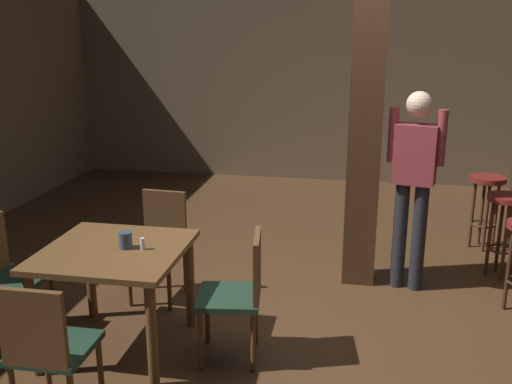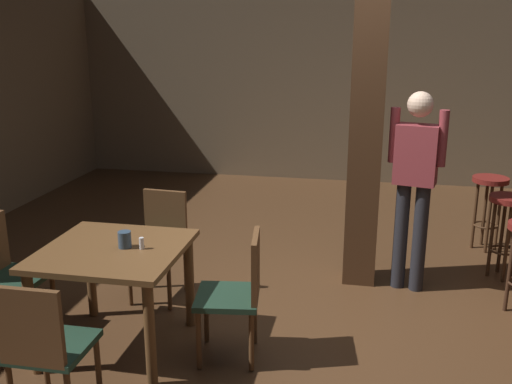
{
  "view_description": "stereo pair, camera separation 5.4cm",
  "coord_description": "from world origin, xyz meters",
  "px_view_note": "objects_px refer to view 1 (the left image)",
  "views": [
    {
      "loc": [
        0.36,
        -4.03,
        2.19
      ],
      "look_at": [
        -0.43,
        0.2,
        0.97
      ],
      "focal_mm": 40.0,
      "sensor_mm": 36.0,
      "label": 1
    },
    {
      "loc": [
        0.41,
        -4.02,
        2.19
      ],
      "look_at": [
        -0.43,
        0.2,
        0.97
      ],
      "focal_mm": 40.0,
      "sensor_mm": 36.0,
      "label": 2
    }
  ],
  "objects_px": {
    "chair_south": "(47,346)",
    "bar_stool_mid": "(505,216)",
    "standing_person": "(414,177)",
    "bar_stool_far": "(486,195)",
    "salt_shaker": "(143,244)",
    "chair_north": "(160,240)",
    "napkin_cup": "(126,240)",
    "dining_table": "(115,265)",
    "chair_west": "(5,271)",
    "chair_east": "(240,290)"
  },
  "relations": [
    {
      "from": "chair_east",
      "to": "salt_shaker",
      "type": "relative_size",
      "value": 10.96
    },
    {
      "from": "napkin_cup",
      "to": "bar_stool_mid",
      "type": "height_order",
      "value": "napkin_cup"
    },
    {
      "from": "chair_west",
      "to": "bar_stool_far",
      "type": "xyz_separation_m",
      "value": [
        3.78,
        2.5,
        0.07
      ]
    },
    {
      "from": "standing_person",
      "to": "bar_stool_far",
      "type": "relative_size",
      "value": 2.24
    },
    {
      "from": "bar_stool_far",
      "to": "napkin_cup",
      "type": "bearing_deg",
      "value": -138.43
    },
    {
      "from": "dining_table",
      "to": "bar_stool_far",
      "type": "xyz_separation_m",
      "value": [
        2.91,
        2.53,
        -0.06
      ]
    },
    {
      "from": "chair_south",
      "to": "bar_stool_far",
      "type": "height_order",
      "value": "chair_south"
    },
    {
      "from": "bar_stool_mid",
      "to": "napkin_cup",
      "type": "bearing_deg",
      "value": -147.89
    },
    {
      "from": "chair_south",
      "to": "standing_person",
      "type": "bearing_deg",
      "value": 46.96
    },
    {
      "from": "napkin_cup",
      "to": "chair_east",
      "type": "bearing_deg",
      "value": 1.68
    },
    {
      "from": "chair_north",
      "to": "napkin_cup",
      "type": "distance_m",
      "value": 0.9
    },
    {
      "from": "chair_north",
      "to": "salt_shaker",
      "type": "bearing_deg",
      "value": -77.29
    },
    {
      "from": "chair_east",
      "to": "chair_west",
      "type": "distance_m",
      "value": 1.74
    },
    {
      "from": "napkin_cup",
      "to": "bar_stool_far",
      "type": "xyz_separation_m",
      "value": [
        2.83,
        2.51,
        -0.24
      ]
    },
    {
      "from": "chair_east",
      "to": "chair_north",
      "type": "height_order",
      "value": "same"
    },
    {
      "from": "chair_south",
      "to": "salt_shaker",
      "type": "relative_size",
      "value": 10.96
    },
    {
      "from": "bar_stool_mid",
      "to": "dining_table",
      "type": "bearing_deg",
      "value": -148.33
    },
    {
      "from": "chair_west",
      "to": "bar_stool_mid",
      "type": "distance_m",
      "value": 4.2
    },
    {
      "from": "napkin_cup",
      "to": "bar_stool_mid",
      "type": "bearing_deg",
      "value": 32.11
    },
    {
      "from": "dining_table",
      "to": "chair_west",
      "type": "xyz_separation_m",
      "value": [
        -0.87,
        0.03,
        -0.13
      ]
    },
    {
      "from": "chair_south",
      "to": "salt_shaker",
      "type": "bearing_deg",
      "value": 74.66
    },
    {
      "from": "dining_table",
      "to": "chair_south",
      "type": "distance_m",
      "value": 0.86
    },
    {
      "from": "dining_table",
      "to": "napkin_cup",
      "type": "bearing_deg",
      "value": 13.17
    },
    {
      "from": "salt_shaker",
      "to": "chair_east",
      "type": "bearing_deg",
      "value": 2.38
    },
    {
      "from": "chair_east",
      "to": "bar_stool_far",
      "type": "xyz_separation_m",
      "value": [
        2.04,
        2.49,
        0.07
      ]
    },
    {
      "from": "chair_east",
      "to": "chair_south",
      "type": "bearing_deg",
      "value": -135.32
    },
    {
      "from": "standing_person",
      "to": "salt_shaker",
      "type": "bearing_deg",
      "value": -143.32
    },
    {
      "from": "dining_table",
      "to": "salt_shaker",
      "type": "height_order",
      "value": "salt_shaker"
    },
    {
      "from": "chair_north",
      "to": "salt_shaker",
      "type": "xyz_separation_m",
      "value": [
        0.19,
        -0.84,
        0.29
      ]
    },
    {
      "from": "bar_stool_mid",
      "to": "chair_east",
      "type": "bearing_deg",
      "value": -139.44
    },
    {
      "from": "bar_stool_mid",
      "to": "bar_stool_far",
      "type": "xyz_separation_m",
      "value": [
        -0.02,
        0.72,
        -0.0
      ]
    },
    {
      "from": "chair_west",
      "to": "standing_person",
      "type": "relative_size",
      "value": 0.52
    },
    {
      "from": "salt_shaker",
      "to": "chair_north",
      "type": "bearing_deg",
      "value": 102.71
    },
    {
      "from": "chair_east",
      "to": "chair_west",
      "type": "xyz_separation_m",
      "value": [
        -1.74,
        -0.01,
        0.0
      ]
    },
    {
      "from": "chair_south",
      "to": "chair_north",
      "type": "bearing_deg",
      "value": 88.43
    },
    {
      "from": "chair_east",
      "to": "chair_south",
      "type": "height_order",
      "value": "same"
    },
    {
      "from": "chair_west",
      "to": "salt_shaker",
      "type": "height_order",
      "value": "chair_west"
    },
    {
      "from": "dining_table",
      "to": "standing_person",
      "type": "relative_size",
      "value": 0.55
    },
    {
      "from": "bar_stool_mid",
      "to": "bar_stool_far",
      "type": "relative_size",
      "value": 1.01
    },
    {
      "from": "chair_south",
      "to": "bar_stool_far",
      "type": "xyz_separation_m",
      "value": [
        2.95,
        3.38,
        0.07
      ]
    },
    {
      "from": "chair_north",
      "to": "chair_west",
      "type": "height_order",
      "value": "same"
    },
    {
      "from": "chair_west",
      "to": "standing_person",
      "type": "bearing_deg",
      "value": 25.04
    },
    {
      "from": "chair_south",
      "to": "bar_stool_mid",
      "type": "height_order",
      "value": "chair_south"
    },
    {
      "from": "napkin_cup",
      "to": "bar_stool_mid",
      "type": "distance_m",
      "value": 3.38
    },
    {
      "from": "chair_east",
      "to": "salt_shaker",
      "type": "xyz_separation_m",
      "value": [
        -0.67,
        -0.03,
        0.29
      ]
    },
    {
      "from": "dining_table",
      "to": "bar_stool_mid",
      "type": "relative_size",
      "value": 1.22
    },
    {
      "from": "chair_west",
      "to": "chair_east",
      "type": "bearing_deg",
      "value": 0.33
    },
    {
      "from": "standing_person",
      "to": "dining_table",
      "type": "bearing_deg",
      "value": -145.84
    },
    {
      "from": "standing_person",
      "to": "bar_stool_far",
      "type": "xyz_separation_m",
      "value": [
        0.84,
        1.12,
        -0.43
      ]
    },
    {
      "from": "salt_shaker",
      "to": "chair_south",
      "type": "bearing_deg",
      "value": -105.34
    }
  ]
}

